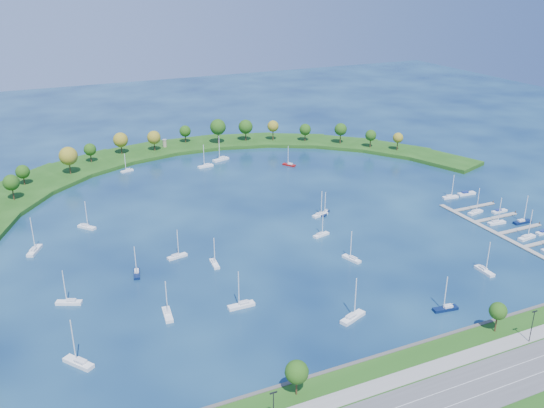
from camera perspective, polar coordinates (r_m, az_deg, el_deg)
name	(u,v)px	position (r m, az deg, el deg)	size (l,w,h in m)	color
ground	(266,218)	(252.14, -0.56, -1.41)	(700.00, 700.00, 0.00)	#07183C
south_shoreline	(466,390)	(163.08, 18.31, -16.77)	(420.00, 43.10, 11.60)	#184412
breakwater	(134,195)	(282.30, -13.30, 0.82)	(286.74, 247.64, 2.00)	#184412
breakwater_trees	(167,147)	(322.23, -10.13, 5.51)	(238.76, 95.94, 14.99)	#382314
harbor_tower	(165,143)	(352.03, -10.39, 5.84)	(2.60, 2.60, 4.56)	gray
dock_system	(524,237)	(254.75, 23.28, -2.98)	(24.28, 82.00, 1.60)	gray
moored_boat_0	(79,362)	(172.66, -18.29, -14.36)	(7.68, 9.26, 13.95)	white
moored_boat_1	(177,256)	(221.25, -9.22, -4.97)	(7.86, 3.50, 11.17)	white
moored_boat_2	(137,273)	(212.22, -13.01, -6.51)	(3.69, 7.94, 11.26)	#09173D
moored_boat_3	(321,234)	(236.32, 4.79, -2.93)	(7.58, 3.77, 10.74)	white
moored_boat_4	(352,258)	(218.66, 7.75, -5.22)	(4.29, 8.09, 11.45)	white
moored_boat_5	(241,304)	(188.88, -2.99, -9.72)	(8.77, 2.53, 12.86)	white
moored_boat_6	(206,165)	(319.19, -6.47, 3.74)	(8.84, 3.57, 12.63)	white
moored_boat_7	(214,263)	(214.41, -5.62, -5.70)	(2.78, 7.67, 11.04)	white
moored_boat_8	(484,270)	(221.65, 19.94, -6.04)	(2.56, 8.34, 12.17)	white
moored_boat_9	(87,226)	(254.21, -17.58, -2.08)	(7.05, 7.72, 12.04)	white
moored_boat_10	(167,313)	(187.09, -10.13, -10.42)	(3.34, 8.75, 12.55)	white
moored_boat_11	(353,317)	(184.34, 7.84, -10.79)	(9.82, 5.87, 13.96)	white
moored_boat_12	(69,301)	(201.02, -19.12, -8.94)	(8.40, 5.51, 12.04)	white
moored_boat_13	(221,159)	(329.51, -4.99, 4.40)	(10.15, 5.57, 14.38)	white
moored_boat_14	(289,164)	(319.67, 1.67, 3.89)	(5.79, 7.38, 10.94)	maroon
moored_boat_15	(325,212)	(257.17, 5.19, -0.81)	(6.56, 6.30, 10.45)	#09173D
moored_boat_16	(446,308)	(194.91, 16.53, -9.63)	(8.43, 3.44, 12.03)	#09173D
moored_boat_17	(320,214)	(255.16, 4.69, -0.98)	(7.97, 3.94, 11.29)	white
moored_boat_18	(34,250)	(240.06, -22.10, -4.15)	(6.48, 9.59, 13.80)	white
moored_boat_19	(127,170)	(319.32, -13.91, 3.22)	(7.05, 3.61, 9.98)	white
docked_boat_4	(527,237)	(254.03, 23.52, -2.95)	(8.63, 3.42, 12.34)	white
docked_boat_5	(544,232)	(262.19, 24.92, -2.50)	(7.72, 2.18, 1.57)	white
docked_boat_6	(497,222)	(263.87, 20.98, -1.64)	(8.18, 3.01, 11.76)	white
docked_boat_7	(522,221)	(268.76, 23.15, -1.54)	(8.53, 2.73, 12.40)	#09173D
docked_boat_8	(475,212)	(271.87, 19.16, -0.70)	(8.20, 3.47, 11.68)	white
docked_boat_9	(499,211)	(276.87, 21.21, -0.65)	(7.61, 2.22, 1.55)	white
docked_boat_10	(450,196)	(286.28, 16.93, 0.71)	(7.93, 3.15, 11.34)	white
docked_boat_11	(466,193)	(292.99, 18.36, 0.98)	(9.12, 3.25, 1.82)	white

